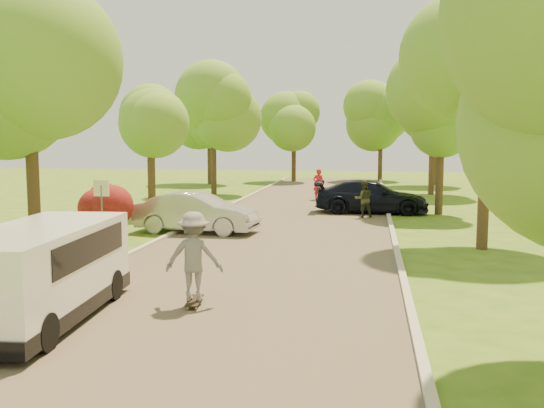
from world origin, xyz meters
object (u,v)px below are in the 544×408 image
Objects in this scene: dark_sedan at (371,197)px; person_striped at (319,184)px; minivan at (40,272)px; skateboarder at (194,256)px; street_sign at (102,198)px; person_olive at (364,199)px; longboard at (195,301)px; silver_sedan at (196,213)px.

person_striped is (-3.01, 5.68, 0.13)m from dark_sedan.
minivan reaches higher than person_striped.
person_striped is at bearing -99.08° from skateboarder.
minivan is (2.60, -8.44, -0.57)m from street_sign.
person_striped reaches higher than person_olive.
minivan is at bearing 22.61° from longboard.
person_olive is (3.43, 15.09, 0.73)m from longboard.
street_sign reaches higher than silver_sedan.
street_sign is 2.16× the size of longboard.
street_sign reaches higher than dark_sedan.
dark_sedan is 5.32× the size of longboard.
silver_sedan is 2.58× the size of person_striped.
longboard is 22.54m from person_striped.
minivan is 2.86× the size of person_striped.
longboard is (5.28, -6.90, -1.46)m from street_sign.
person_striped is at bearing 28.25° from dark_sedan.
street_sign is 8.71m from skateboarder.
longboard is at bearing 172.89° from skateboarder.
dark_sedan reaches higher than longboard.
longboard is at bearing 25.64° from minivan.
skateboarder reaches higher than minivan.
street_sign reaches higher than skateboarder.
dark_sedan is 6.42m from person_striped.
minivan is 17.71m from person_olive.
silver_sedan is at bearing 86.41° from minivan.
silver_sedan is 10.11m from longboard.
dark_sedan is at bearing 120.72° from person_striped.
silver_sedan is at bearing 48.21° from street_sign.
dark_sedan is at bearing 66.53° from minivan.
dark_sedan reaches higher than silver_sedan.
silver_sedan is 2.77× the size of person_olive.
skateboarder is at bearing -159.14° from silver_sedan.
skateboarder is (5.28, -6.90, -0.48)m from street_sign.
skateboarder reaches higher than person_striped.
street_sign reaches higher than minivan.
skateboarder is 1.14× the size of person_olive.
person_olive reaches higher than longboard.
minivan is 3.21m from longboard.
silver_sedan is 4.63× the size of longboard.
skateboarder reaches higher than longboard.
person_olive reaches higher than dark_sedan.
person_olive is (6.21, 5.39, 0.07)m from silver_sedan.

